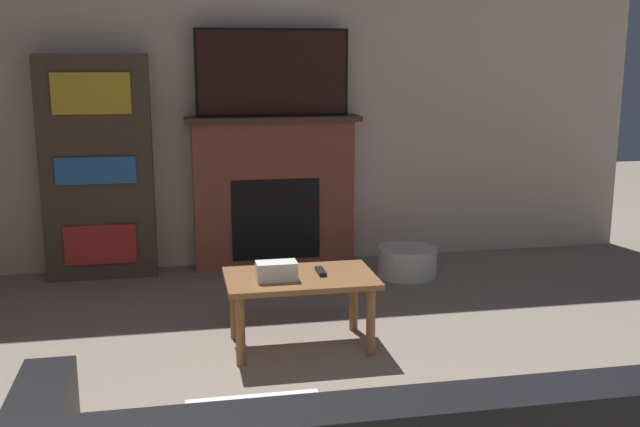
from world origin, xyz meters
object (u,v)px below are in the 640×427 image
object	(u,v)px
tv	(273,73)
storage_basket	(407,262)
bookshelf	(98,168)
fireplace	(274,192)
coffee_table	(300,286)

from	to	relation	value
tv	storage_basket	distance (m)	1.72
tv	storage_basket	bearing A→B (deg)	-26.13
tv	bookshelf	xyz separation A→B (m)	(-1.28, -0.00, -0.67)
fireplace	bookshelf	world-z (taller)	bookshelf
fireplace	bookshelf	xyz separation A→B (m)	(-1.28, -0.02, 0.23)
storage_basket	tv	bearing A→B (deg)	153.87
fireplace	storage_basket	xyz separation A→B (m)	(0.93, -0.48, -0.48)
tv	coffee_table	xyz separation A→B (m)	(-0.08, -1.67, -1.13)
fireplace	tv	xyz separation A→B (m)	(-0.00, -0.02, 0.90)
bookshelf	storage_basket	bearing A→B (deg)	-11.57
coffee_table	storage_basket	world-z (taller)	coffee_table
tv	coffee_table	world-z (taller)	tv
tv	coffee_table	distance (m)	2.01
coffee_table	bookshelf	world-z (taller)	bookshelf
coffee_table	bookshelf	bearing A→B (deg)	125.93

